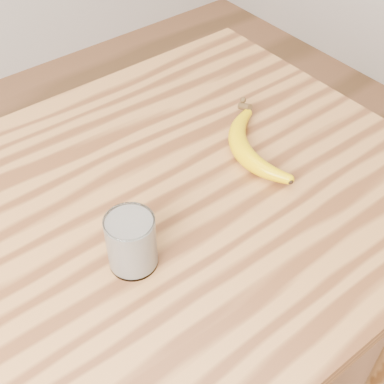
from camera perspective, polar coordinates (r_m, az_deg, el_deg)
table at (r=1.00m, az=-7.69°, el=-8.62°), size 1.20×0.80×0.90m
smoothie_glass at (r=0.81m, az=-6.48°, el=-5.32°), size 0.08×0.08×0.10m
banana at (r=1.01m, az=5.20°, el=4.56°), size 0.21×0.32×0.04m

